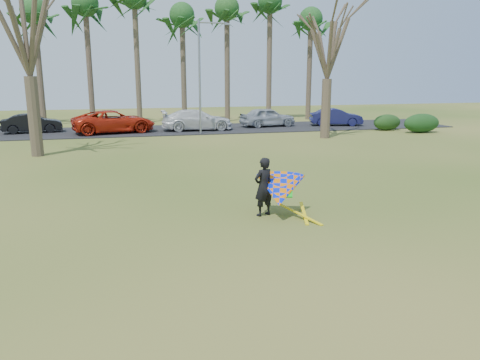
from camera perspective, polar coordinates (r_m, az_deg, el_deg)
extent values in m
plane|color=#285211|center=(12.96, 2.15, -6.66)|extent=(100.00, 100.00, 0.00)
cube|color=black|center=(37.14, -8.63, 6.05)|extent=(46.00, 7.00, 0.06)
cylinder|color=#4C3B2D|center=(43.24, -23.25, 12.05)|extent=(0.48, 0.48, 9.00)
ellipsoid|color=#18431A|center=(43.52, -23.84, 18.36)|extent=(4.84, 4.84, 3.08)
cylinder|color=brown|center=(42.81, -17.88, 12.94)|extent=(0.48, 0.48, 9.70)
ellipsoid|color=#1B4C1D|center=(43.19, -18.38, 19.77)|extent=(4.84, 4.84, 3.08)
cylinder|color=#4C3F2D|center=(42.76, -12.41, 13.72)|extent=(0.48, 0.48, 10.40)
cylinder|color=#453829|center=(43.07, -6.91, 12.98)|extent=(0.48, 0.48, 9.00)
ellipsoid|color=#1B4819|center=(43.36, -7.09, 19.33)|extent=(4.84, 4.84, 3.08)
cylinder|color=#4B3E2D|center=(43.76, -1.57, 13.52)|extent=(0.48, 0.48, 9.70)
ellipsoid|color=#1C4619|center=(44.12, -1.61, 20.22)|extent=(4.84, 4.84, 3.08)
cylinder|color=brown|center=(44.80, 3.58, 13.93)|extent=(0.48, 0.48, 10.40)
ellipsoid|color=#1A4217|center=(45.24, 3.69, 20.91)|extent=(4.84, 4.84, 3.08)
cylinder|color=#493C2B|center=(46.14, 8.44, 12.92)|extent=(0.48, 0.48, 9.00)
ellipsoid|color=#1A481A|center=(46.41, 8.64, 18.85)|extent=(4.84, 4.84, 3.08)
cylinder|color=#483B2B|center=(27.21, -23.80, 7.07)|extent=(0.64, 0.64, 4.20)
cylinder|color=brown|center=(32.70, 10.42, 8.54)|extent=(0.64, 0.64, 3.99)
cylinder|color=gray|center=(34.17, -4.95, 12.24)|extent=(0.16, 0.16, 8.00)
cylinder|color=gray|center=(34.51, -3.34, 18.59)|extent=(2.00, 0.10, 0.10)
cube|color=gray|center=(34.71, -1.63, 18.49)|extent=(0.40, 0.18, 0.12)
ellipsoid|color=#133614|center=(37.73, 21.26, 6.48)|extent=(2.85, 1.29, 1.43)
ellipsoid|color=#183714|center=(38.45, 17.49, 6.72)|extent=(2.25, 1.06, 1.25)
imported|color=black|center=(38.01, -24.02, 6.34)|extent=(4.37, 2.05, 1.38)
imported|color=red|center=(35.94, -15.12, 6.90)|extent=(6.40, 3.99, 1.65)
imported|color=white|center=(36.50, -5.25, 7.31)|extent=(5.45, 2.26, 1.57)
imported|color=#A7ADB5|center=(38.98, 3.37, 7.68)|extent=(4.77, 2.46, 1.55)
imported|color=#191B4D|center=(40.47, 11.63, 7.54)|extent=(4.56, 2.53, 1.42)
imported|color=black|center=(14.43, 2.88, -0.84)|extent=(0.78, 0.65, 1.83)
cone|color=#0420DD|center=(14.35, 4.88, -1.22)|extent=(2.13, 2.39, 2.02)
cube|color=#0CBF19|center=(14.33, 5.44, -1.46)|extent=(0.62, 0.60, 0.24)
cube|color=yellow|center=(14.44, 7.34, -4.63)|extent=(0.85, 1.66, 0.28)
cube|color=yellow|center=(14.69, 7.79, -4.34)|extent=(0.56, 1.76, 0.22)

